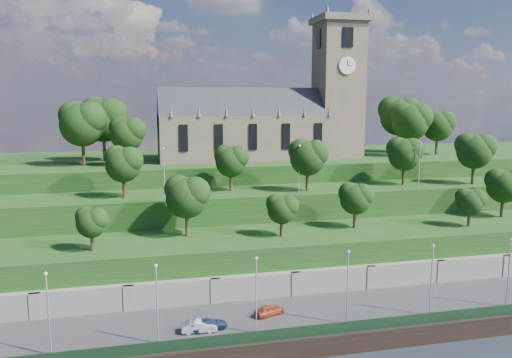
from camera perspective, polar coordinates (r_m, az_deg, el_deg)
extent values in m
plane|color=black|center=(56.65, 13.22, -18.49)|extent=(320.00, 320.00, 0.00)
cube|color=#2D2D30|center=(61.09, 10.71, -15.23)|extent=(160.00, 12.00, 2.00)
cube|color=black|center=(56.11, 13.29, -17.52)|extent=(160.00, 0.50, 2.20)
cube|color=black|center=(55.99, 13.04, -15.87)|extent=(160.00, 0.10, 1.20)
cube|color=slate|center=(65.61, 8.62, -11.99)|extent=(160.00, 2.00, 5.00)
cube|color=slate|center=(61.97, -23.87, -14.01)|extent=(1.20, 0.60, 5.00)
cube|color=slate|center=(60.80, -14.30, -13.94)|extent=(1.20, 0.60, 5.00)
cube|color=slate|center=(61.27, -4.65, -13.48)|extent=(1.20, 0.60, 5.00)
cube|color=slate|center=(63.33, 4.57, -12.71)|extent=(1.20, 0.60, 5.00)
cube|color=slate|center=(66.84, 12.95, -11.72)|extent=(1.20, 0.60, 5.00)
cube|color=slate|center=(71.58, 20.31, -10.64)|extent=(1.20, 0.60, 5.00)
cube|color=slate|center=(77.34, 26.61, -9.57)|extent=(1.20, 0.60, 5.00)
cube|color=#193B13|center=(70.38, 6.84, -9.16)|extent=(160.00, 12.00, 8.00)
cube|color=#193B13|center=(79.82, 4.20, -5.40)|extent=(160.00, 10.00, 12.00)
cube|color=#193B13|center=(99.26, 0.66, -1.59)|extent=(160.00, 32.00, 15.00)
cube|color=brown|center=(93.00, -1.15, 4.83)|extent=(32.00, 12.00, 8.00)
cube|color=#23252A|center=(92.78, -1.16, 7.29)|extent=(32.00, 10.18, 10.18)
cone|color=brown|center=(84.96, -9.69, 7.59)|extent=(0.70, 0.70, 1.80)
cone|color=brown|center=(85.35, -6.53, 7.67)|extent=(0.70, 0.70, 1.80)
cone|color=brown|center=(85.99, -3.41, 7.72)|extent=(0.70, 0.70, 1.80)
cone|color=brown|center=(86.89, -0.35, 7.76)|extent=(0.70, 0.70, 1.80)
cone|color=brown|center=(88.02, 2.64, 7.76)|extent=(0.70, 0.70, 1.80)
cone|color=brown|center=(89.37, 5.56, 7.75)|extent=(0.70, 0.70, 1.80)
cone|color=brown|center=(90.95, 8.37, 7.72)|extent=(0.70, 0.70, 1.80)
cube|color=black|center=(85.24, -8.26, 4.67)|extent=(1.40, 0.25, 4.50)
cube|color=black|center=(85.93, -4.26, 4.78)|extent=(1.40, 0.25, 4.50)
cube|color=black|center=(87.03, -0.34, 4.86)|extent=(1.40, 0.25, 4.50)
cube|color=black|center=(88.52, 3.47, 4.91)|extent=(1.40, 0.25, 4.50)
cube|color=black|center=(90.39, 7.14, 4.95)|extent=(1.40, 0.25, 4.50)
cube|color=brown|center=(97.99, 9.35, 9.91)|extent=(8.00, 8.00, 25.00)
cube|color=brown|center=(99.05, 9.56, 17.50)|extent=(9.20, 9.20, 1.20)
cone|color=brown|center=(94.11, 8.18, 18.72)|extent=(0.80, 0.80, 1.60)
cone|color=brown|center=(101.54, 6.48, 18.05)|extent=(0.80, 0.80, 1.60)
cone|color=brown|center=(97.19, 12.82, 18.28)|extent=(0.80, 0.80, 1.60)
cone|color=brown|center=(104.40, 10.83, 17.70)|extent=(0.80, 0.80, 1.60)
cube|color=black|center=(94.84, 10.47, 15.66)|extent=(2.00, 0.25, 3.50)
cube|color=black|center=(102.35, 8.60, 15.22)|extent=(2.00, 0.25, 3.50)
cube|color=black|center=(97.13, 7.19, 15.58)|extent=(0.25, 2.00, 3.50)
cube|color=black|center=(100.18, 11.74, 15.27)|extent=(0.25, 2.00, 3.50)
cylinder|color=white|center=(94.36, 10.39, 12.65)|extent=(3.20, 0.30, 3.20)
cylinder|color=white|center=(99.78, 11.66, 12.41)|extent=(0.30, 3.20, 3.20)
cube|color=black|center=(94.23, 10.44, 12.95)|extent=(0.12, 0.05, 1.10)
cube|color=black|center=(94.35, 10.66, 12.64)|extent=(0.80, 0.05, 0.12)
cylinder|color=#342714|center=(63.42, -18.20, -6.76)|extent=(0.46, 0.46, 2.32)
sphere|color=black|center=(62.86, -18.30, -4.79)|extent=(3.61, 3.61, 3.61)
sphere|color=black|center=(62.31, -17.69, -4.37)|extent=(2.71, 2.71, 2.71)
sphere|color=black|center=(63.19, -18.87, -4.07)|extent=(2.53, 2.53, 2.53)
cylinder|color=#342714|center=(67.04, -7.89, -4.99)|extent=(0.52, 0.52, 3.51)
sphere|color=black|center=(66.29, -7.95, -2.15)|extent=(5.46, 5.46, 5.46)
sphere|color=black|center=(65.70, -6.98, -1.50)|extent=(4.10, 4.10, 4.10)
sphere|color=black|center=(66.69, -8.84, -1.15)|extent=(3.82, 3.82, 3.82)
cylinder|color=#342714|center=(66.43, 2.93, -5.52)|extent=(0.47, 0.47, 2.45)
sphere|color=black|center=(65.86, 2.95, -3.53)|extent=(3.82, 3.82, 3.82)
sphere|color=black|center=(65.59, 3.68, -3.08)|extent=(2.86, 2.86, 2.86)
sphere|color=black|center=(65.97, 2.28, -2.82)|extent=(2.67, 2.67, 2.67)
cylinder|color=#342714|center=(72.00, 11.22, -4.39)|extent=(0.48, 0.48, 2.79)
sphere|color=black|center=(71.42, 11.29, -2.29)|extent=(4.33, 4.33, 4.33)
sphere|color=black|center=(71.27, 12.08, -1.81)|extent=(3.25, 3.25, 3.25)
sphere|color=black|center=(71.44, 10.57, -1.56)|extent=(3.03, 3.03, 3.03)
cylinder|color=#342714|center=(77.56, 23.16, -4.14)|extent=(0.47, 0.47, 2.39)
sphere|color=black|center=(77.09, 23.27, -2.47)|extent=(3.71, 3.71, 3.71)
sphere|color=black|center=(77.14, 23.90, -2.08)|extent=(2.79, 2.79, 2.79)
sphere|color=black|center=(76.95, 22.71, -1.89)|extent=(2.60, 2.60, 2.60)
cylinder|color=#342714|center=(85.79, 26.31, -2.84)|extent=(0.50, 0.50, 3.24)
sphere|color=black|center=(85.25, 26.46, -0.77)|extent=(5.05, 5.05, 5.05)
sphere|color=black|center=(85.39, 27.23, -0.30)|extent=(3.78, 3.78, 3.78)
sphere|color=black|center=(85.02, 25.78, -0.06)|extent=(3.53, 3.53, 3.53)
cylinder|color=#342714|center=(73.91, -14.85, -0.83)|extent=(0.50, 0.50, 3.23)
sphere|color=black|center=(73.44, -14.95, 1.57)|extent=(5.02, 5.02, 5.02)
sphere|color=black|center=(72.82, -14.20, 2.13)|extent=(3.77, 3.77, 3.77)
sphere|color=black|center=(73.98, -15.65, 2.38)|extent=(3.52, 3.52, 3.52)
cylinder|color=#342714|center=(76.97, -2.88, -0.20)|extent=(0.50, 0.50, 3.07)
sphere|color=black|center=(76.54, -2.90, 1.99)|extent=(4.78, 4.78, 4.78)
sphere|color=black|center=(76.16, -2.13, 2.50)|extent=(3.58, 3.58, 3.58)
sphere|color=black|center=(76.87, -3.59, 2.73)|extent=(3.34, 3.34, 3.34)
cylinder|color=#342714|center=(76.85, 5.88, -0.10)|extent=(0.51, 0.51, 3.47)
sphere|color=black|center=(76.38, 5.92, 2.38)|extent=(5.40, 5.40, 5.40)
sphere|color=black|center=(76.14, 6.83, 2.96)|extent=(4.05, 4.05, 4.05)
sphere|color=black|center=(76.60, 5.10, 3.23)|extent=(3.78, 3.78, 3.78)
cylinder|color=#342714|center=(85.72, 16.49, 0.51)|extent=(0.51, 0.51, 3.39)
sphere|color=black|center=(85.31, 16.59, 2.68)|extent=(5.28, 5.28, 5.28)
sphere|color=black|center=(85.29, 17.40, 3.18)|extent=(3.96, 3.96, 3.96)
sphere|color=black|center=(85.33, 15.86, 3.43)|extent=(3.69, 3.69, 3.69)
cylinder|color=#342714|center=(90.33, 23.56, 0.63)|extent=(0.52, 0.52, 3.68)
sphere|color=black|center=(89.92, 23.70, 2.88)|extent=(5.72, 5.72, 5.72)
sphere|color=black|center=(90.07, 24.54, 3.38)|extent=(4.29, 4.29, 4.29)
sphere|color=black|center=(89.80, 22.96, 3.65)|extent=(4.01, 4.01, 4.01)
cylinder|color=#342714|center=(87.76, -19.14, 2.95)|extent=(0.57, 0.57, 4.63)
sphere|color=black|center=(87.43, -19.29, 5.87)|extent=(7.21, 7.21, 7.21)
sphere|color=black|center=(86.52, -18.43, 6.60)|extent=(5.40, 5.40, 5.40)
sphere|color=black|center=(88.41, -20.10, 6.80)|extent=(5.04, 5.04, 5.04)
cylinder|color=#342714|center=(93.43, -16.95, 3.50)|extent=(0.58, 0.58, 4.92)
sphere|color=black|center=(93.11, -17.09, 6.41)|extent=(7.65, 7.65, 7.65)
sphere|color=black|center=(92.21, -16.20, 7.15)|extent=(5.74, 5.74, 5.74)
sphere|color=black|center=(94.12, -17.91, 7.33)|extent=(5.36, 5.36, 5.36)
cylinder|color=#342714|center=(85.34, -14.44, 2.64)|extent=(0.52, 0.52, 3.54)
sphere|color=black|center=(85.03, -14.53, 4.93)|extent=(5.50, 5.50, 5.50)
sphere|color=black|center=(84.40, -13.82, 5.49)|extent=(4.13, 4.13, 4.13)
sphere|color=black|center=(85.68, -15.20, 5.67)|extent=(3.85, 3.85, 3.85)
cylinder|color=#342714|center=(100.64, 17.12, 3.74)|extent=(0.56, 0.56, 4.46)
sphere|color=black|center=(100.35, 17.24, 6.19)|extent=(6.94, 6.94, 6.94)
sphere|color=black|center=(100.41, 18.15, 6.75)|extent=(5.20, 5.20, 5.20)
sphere|color=black|center=(100.45, 16.42, 7.03)|extent=(4.86, 4.86, 4.86)
cylinder|color=#342714|center=(108.49, 15.90, 4.31)|extent=(0.58, 0.58, 5.00)
sphere|color=black|center=(108.21, 16.01, 6.86)|extent=(7.77, 7.77, 7.77)
sphere|color=black|center=(108.26, 16.97, 7.43)|extent=(5.83, 5.83, 5.83)
sphere|color=black|center=(108.38, 15.16, 7.72)|extent=(5.44, 5.44, 5.44)
cylinder|color=#342714|center=(106.08, 19.93, 3.68)|extent=(0.53, 0.53, 3.79)
sphere|color=black|center=(105.83, 20.04, 5.66)|extent=(5.90, 5.90, 5.90)
sphere|color=black|center=(105.94, 20.78, 6.10)|extent=(4.43, 4.43, 4.43)
sphere|color=black|center=(105.84, 19.39, 6.33)|extent=(4.13, 4.13, 4.13)
cylinder|color=#B2B2B7|center=(52.20, -22.62, -14.21)|extent=(0.16, 0.16, 7.96)
sphere|color=silver|center=(50.76, -22.91, -9.95)|extent=(0.36, 0.36, 0.36)
cylinder|color=#B2B2B7|center=(51.40, -11.24, -14.03)|extent=(0.16, 0.16, 7.96)
sphere|color=silver|center=(49.94, -11.38, -9.70)|extent=(0.36, 0.36, 0.36)
cylinder|color=#B2B2B7|center=(52.53, 0.04, -13.32)|extent=(0.16, 0.16, 7.96)
sphere|color=silver|center=(51.10, 0.04, -9.07)|extent=(0.36, 0.36, 0.36)
cylinder|color=#B2B2B7|center=(55.46, 10.40, -12.23)|extent=(0.16, 0.16, 7.96)
sphere|color=silver|center=(54.11, 10.52, -8.18)|extent=(0.36, 0.36, 0.36)
cylinder|color=#B2B2B7|center=(59.94, 19.38, -10.95)|extent=(0.16, 0.16, 7.96)
sphere|color=silver|center=(58.69, 19.60, -7.19)|extent=(0.36, 0.36, 0.36)
cylinder|color=#B2B2B7|center=(65.65, 26.90, -9.68)|extent=(0.16, 0.16, 7.96)
sphere|color=silver|center=(64.51, 27.16, -6.22)|extent=(0.36, 0.36, 0.36)
cylinder|color=#B2B2B7|center=(71.64, -10.46, 0.54)|extent=(0.16, 0.16, 7.00)
sphere|color=silver|center=(71.19, -10.54, 3.43)|extent=(0.36, 0.36, 0.36)
cylinder|color=#B2B2B7|center=(75.14, 4.96, 1.06)|extent=(0.16, 0.16, 7.00)
sphere|color=silver|center=(74.71, 5.00, 3.81)|extent=(0.36, 0.36, 0.36)
cylinder|color=#B2B2B7|center=(83.42, 18.16, 1.45)|extent=(0.16, 0.16, 7.00)
sphere|color=silver|center=(83.04, 18.28, 3.92)|extent=(0.36, 0.36, 0.36)
imported|color=#AB361C|center=(57.92, 1.51, -14.74)|extent=(3.76, 2.52, 1.19)
imported|color=#9D9EA1|center=(54.53, -6.53, -16.37)|extent=(3.80, 1.50, 1.23)
imported|color=navy|center=(54.91, -5.44, -16.21)|extent=(4.16, 2.19, 1.15)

